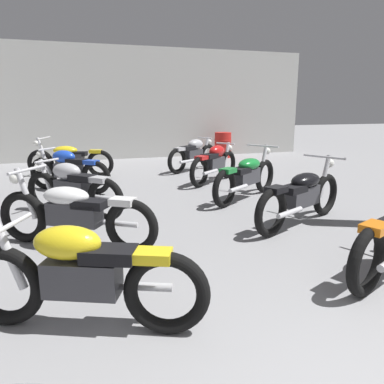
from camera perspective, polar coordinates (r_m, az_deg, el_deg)
name	(u,v)px	position (r m, az deg, el deg)	size (l,w,h in m)	color
back_wall	(119,103)	(12.72, -11.08, 13.13)	(13.14, 0.24, 3.60)	#B2B2AD
motorcycle_left_row_1	(81,274)	(3.05, -16.56, -11.98)	(1.86, 0.87, 0.88)	black
motorcycle_left_row_2	(74,212)	(4.78, -17.64, -2.98)	(1.88, 1.28, 0.97)	black
motorcycle_left_row_3	(72,187)	(6.21, -17.84, 0.67)	(1.50, 1.44, 0.88)	black
motorcycle_left_row_4	(68,169)	(8.02, -18.37, 3.30)	(1.62, 1.31, 0.88)	black
motorcycle_left_row_5	(69,159)	(9.72, -18.21, 4.87)	(2.07, 0.97, 0.97)	black
motorcycle_right_row_2	(302,195)	(5.67, 16.42, -0.43)	(2.00, 1.11, 0.97)	black
motorcycle_right_row_3	(247,175)	(7.05, 8.36, 2.51)	(1.85, 1.32, 0.97)	black
motorcycle_right_row_4	(215,163)	(8.55, 3.49, 4.50)	(1.60, 1.32, 0.88)	black
motorcycle_right_row_5	(193,154)	(10.12, 0.22, 5.85)	(1.72, 1.15, 0.88)	black
oil_drum	(223,145)	(12.85, 4.73, 7.18)	(0.59, 0.59, 0.85)	red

